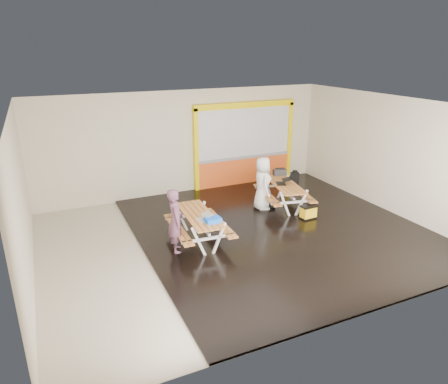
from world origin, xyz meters
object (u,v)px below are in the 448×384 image
person_right (262,184)px  laptop_left (204,218)px  backpack (295,177)px  dark_case (268,205)px  fluke_bag (308,212)px  blue_pouch (213,220)px  person_left (176,221)px  laptop_right (283,182)px  picnic_table_left (199,221)px  toolbox (280,172)px  picnic_table_right (284,189)px

person_right → laptop_left: 3.15m
backpack → dark_case: size_ratio=1.28×
laptop_left → dark_case: size_ratio=1.10×
dark_case → fluke_bag: size_ratio=0.76×
backpack → fluke_bag: 1.85m
blue_pouch → person_left: bearing=156.6°
person_left → laptop_right: (3.93, 1.39, 0.03)m
picnic_table_left → toolbox: toolbox is taller
backpack → fluke_bag: (-0.61, -1.67, -0.50)m
person_left → picnic_table_right: bearing=-58.4°
picnic_table_right → laptop_right: laptop_right is taller
toolbox → backpack: size_ratio=1.01×
laptop_right → picnic_table_right: bearing=16.1°
backpack → toolbox: bearing=147.2°
laptop_left → dark_case: 3.41m
person_right → fluke_bag: (0.83, -1.29, -0.61)m
blue_pouch → fluke_bag: size_ratio=0.81×
laptop_left → laptop_right: (3.26, 1.54, 0.01)m
picnic_table_right → person_left: person_left is taller
picnic_table_right → blue_pouch: size_ratio=5.94×
picnic_table_right → backpack: backpack is taller
blue_pouch → toolbox: (3.50, 2.59, 0.05)m
picnic_table_left → person_right: size_ratio=1.25×
picnic_table_left → person_left: 0.76m
backpack → picnic_table_left: bearing=-157.0°
picnic_table_left → backpack: bearing=23.0°
toolbox → dark_case: size_ratio=1.29×
person_right → laptop_right: size_ratio=3.12×
blue_pouch → toolbox: 4.36m
picnic_table_left → dark_case: (2.84, 1.31, -0.50)m
laptop_left → toolbox: bearing=33.0°
picnic_table_left → laptop_right: size_ratio=3.88×
person_left → fluke_bag: (4.14, 0.28, -0.60)m
fluke_bag → picnic_table_left: bearing=-179.2°
laptop_left → person_right: bearing=33.1°
picnic_table_right → person_right: size_ratio=1.35×
laptop_left → toolbox: size_ratio=0.86×
picnic_table_right → laptop_left: (-3.33, -1.56, 0.23)m
picnic_table_right → person_left: size_ratio=1.38×
laptop_left → dark_case: laptop_left is taller
person_left → person_right: person_right is taller
laptop_right → backpack: 1.01m
blue_pouch → toolbox: toolbox is taller
laptop_left → dark_case: bearing=30.6°
laptop_left → toolbox: toolbox is taller
person_left → toolbox: bearing=-50.7°
picnic_table_left → fluke_bag: picnic_table_left is taller
backpack → dark_case: backpack is taller
person_left → blue_pouch: size_ratio=4.30×
picnic_table_left → person_right: bearing=27.0°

